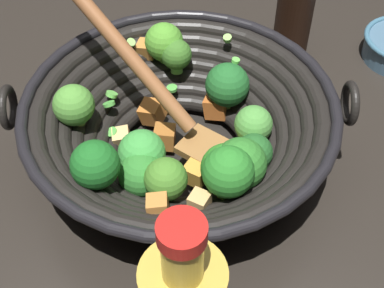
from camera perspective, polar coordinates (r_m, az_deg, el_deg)
ground_plane at (r=0.72m, az=-1.16°, el=-1.69°), size 4.00×4.00×0.00m
wok at (r=0.67m, az=-1.24°, el=1.90°), size 0.38×0.41×0.25m
soy_sauce_bottle at (r=0.86m, az=10.45°, el=12.82°), size 0.05×0.05×0.17m
garlic_bulb at (r=0.86m, az=-11.43°, el=8.82°), size 0.04×0.04×0.04m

